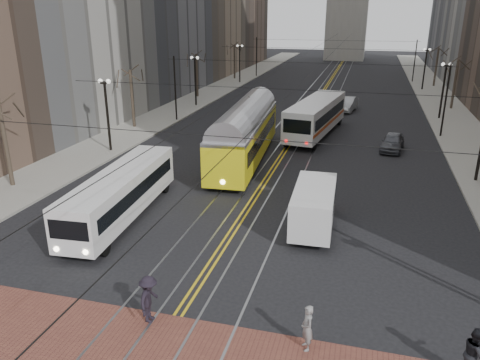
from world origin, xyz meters
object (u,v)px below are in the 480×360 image
Objects in this scene: cargo_van at (314,209)px; pedestrian_d at (149,299)px; rear_bus at (316,118)px; pedestrian_b at (307,328)px; transit_bus at (122,196)px; sedan_silver at (347,104)px; sedan_grey at (393,142)px; streetcar at (245,138)px; pedestrian_c at (475,354)px.

cargo_van is 10.55m from pedestrian_d.
pedestrian_b is (3.12, -29.37, -0.76)m from rear_bus.
rear_bus is at bearing 161.78° from pedestrian_b.
sedan_silver is (10.34, 33.49, -0.55)m from transit_bus.
transit_bus reaches higher than sedan_silver.
pedestrian_b is (-3.58, -26.00, 0.14)m from sedan_grey.
transit_bus is 2.25× the size of sedan_silver.
streetcar reaches higher than transit_bus.
streetcar is at bearing 2.18° from pedestrian_d.
transit_bus is at bearing -121.47° from sedan_grey.
rear_bus is at bearing 161.40° from sedan_grey.
sedan_silver is (0.00, 32.17, -0.38)m from cargo_van.
sedan_silver is (6.50, 21.42, -0.97)m from streetcar.
cargo_van is 9.40m from pedestrian_b.
transit_bus is at bearing -97.79° from sedan_silver.
rear_bus reaches higher than pedestrian_b.
transit_bus is at bearing -149.76° from pedestrian_b.
pedestrian_b reaches higher than sedan_silver.
cargo_van is 11.17m from pedestrian_c.
streetcar is 21.45m from pedestrian_b.
rear_bus is (4.30, 9.26, -0.14)m from streetcar.
pedestrian_c is at bearing -58.94° from cargo_van.
streetcar is 12.53m from sedan_grey.
streetcar is 8.94× the size of pedestrian_b.
transit_bus is 5.86× the size of pedestrian_c.
pedestrian_d is (-9.37, -26.00, 0.23)m from sedan_grey.
sedan_grey is 2.49× the size of pedestrian_b.
streetcar is 3.59× the size of sedan_grey.
pedestrian_c is (1.59, -26.00, 0.22)m from sedan_grey.
rear_bus reaches higher than pedestrian_c.
pedestrian_b is 5.79m from pedestrian_d.
cargo_van is at bearing -29.95° from pedestrian_d.
sedan_grey is at bearing -64.45° from sedan_silver.
streetcar reaches higher than pedestrian_c.
cargo_van is 32.17m from sedan_silver.
pedestrian_d is (-4.87, -9.35, -0.23)m from cargo_van.
streetcar is 8.01× the size of pedestrian_d.
pedestrian_d reaches higher than pedestrian_c.
pedestrian_b is at bearing -92.46° from pedestrian_d.
sedan_silver is 2.56× the size of pedestrian_d.
pedestrian_b is at bearing -73.67° from streetcar.
sedan_silver is 2.85× the size of pedestrian_b.
pedestrian_c reaches higher than sedan_grey.
streetcar is 10.21m from rear_bus.
rear_bus reaches higher than pedestrian_d.
rear_bus is at bearing -90.89° from sedan_silver.
sedan_grey is (6.70, -3.37, -0.90)m from rear_bus.
sedan_silver is 41.97m from pedestrian_c.
transit_bus is 10.43m from cargo_van.
sedan_silver is at bearing 156.98° from pedestrian_b.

